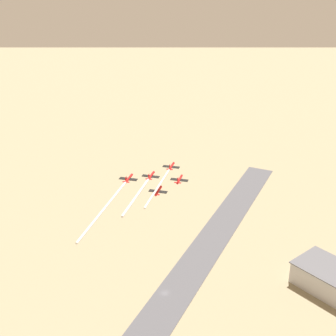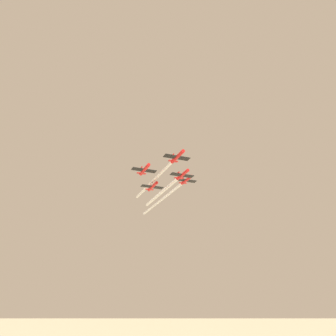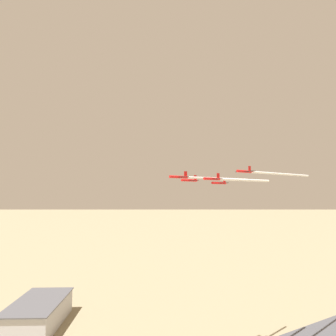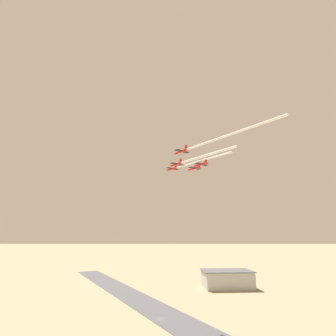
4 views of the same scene
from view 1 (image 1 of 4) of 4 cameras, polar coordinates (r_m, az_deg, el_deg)
ground_plane at (r=266.41m, az=-0.39°, el=-15.02°), size 3000.00×3000.00×0.00m
runway_strip at (r=262.36m, az=0.37°, el=-15.71°), size 183.62×355.49×0.20m
hangar at (r=280.10m, az=19.25°, el=-12.67°), size 39.26×25.59×13.31m
jet_0 at (r=220.58m, az=0.40°, el=0.18°), size 7.88×8.01×2.89m
jet_1 at (r=212.52m, az=-2.10°, el=-0.98°), size 7.88×8.01×2.89m
jet_2 at (r=209.43m, az=1.40°, el=-1.42°), size 7.88×8.01×2.89m
jet_3 at (r=203.42m, az=-4.84°, el=-1.31°), size 7.88×8.01×2.89m
jet_4 at (r=201.55m, az=-1.21°, el=-2.83°), size 7.88×8.01×2.89m
smoke_trail_0 at (r=200.36m, az=-1.24°, el=-2.39°), size 22.88×31.72×0.84m
smoke_trail_1 at (r=194.49m, az=-3.90°, el=-3.51°), size 20.72×28.58×1.02m
smoke_trail_3 at (r=179.95m, az=-7.82°, el=-5.01°), size 28.97×40.25×0.91m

